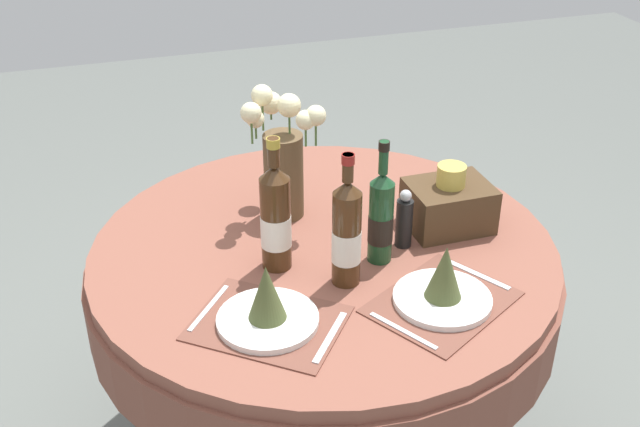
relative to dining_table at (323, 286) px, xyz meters
name	(u,v)px	position (x,y,z in m)	size (l,w,h in m)	color
dining_table	(323,286)	(0.00, 0.00, 0.00)	(1.29, 1.29, 0.76)	brown
place_setting_left	(267,308)	(-0.23, -0.29, 0.18)	(0.43, 0.42, 0.16)	brown
place_setting_right	(443,287)	(0.19, -0.34, 0.18)	(0.42, 0.39, 0.16)	brown
flower_vase	(282,156)	(-0.06, 0.19, 0.32)	(0.21, 0.27, 0.38)	brown
wine_bottle_left	(381,217)	(0.12, -0.11, 0.27)	(0.07, 0.07, 0.34)	#194223
wine_bottle_centre	(276,218)	(-0.15, -0.06, 0.28)	(0.08, 0.08, 0.36)	#422814
wine_bottle_right	(346,234)	(0.00, -0.18, 0.28)	(0.07, 0.07, 0.35)	#422814
pepper_mill	(404,220)	(0.20, -0.07, 0.21)	(0.05, 0.05, 0.17)	black
woven_basket_side_right	(449,204)	(0.36, -0.01, 0.21)	(0.23, 0.18, 0.19)	#47331E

